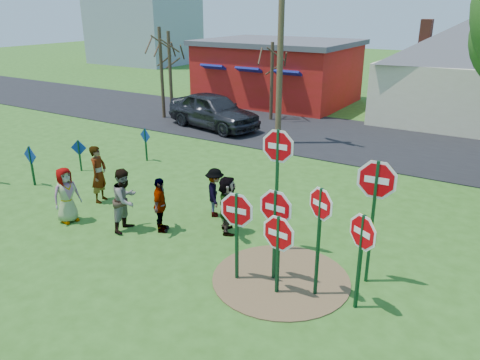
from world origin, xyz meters
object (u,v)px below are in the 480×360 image
object	(u,v)px
stop_sign_b	(278,160)
stop_sign_a	(237,218)
stop_sign_c	(320,218)
utility_pole	(281,41)
person_b	(99,174)
person_a	(66,195)
suv	(213,110)
stop_sign_d	(375,191)

from	to	relation	value
stop_sign_b	stop_sign_a	bearing A→B (deg)	-96.67
stop_sign_a	stop_sign_c	bearing A→B (deg)	5.92
stop_sign_b	utility_pole	size ratio (longest dim) A/B	0.39
stop_sign_a	stop_sign_b	world-z (taller)	stop_sign_b
stop_sign_a	stop_sign_b	bearing A→B (deg)	80.71
stop_sign_c	person_b	size ratio (longest dim) A/B	1.43
stop_sign_b	person_a	distance (m)	6.40
stop_sign_c	person_a	bearing A→B (deg)	-151.14
utility_pole	suv	bearing A→B (deg)	169.30
person_a	utility_pole	bearing A→B (deg)	3.30
person_b	stop_sign_d	bearing A→B (deg)	-107.74
person_a	suv	xyz separation A→B (m)	(-2.69, 11.31, 0.10)
stop_sign_c	suv	distance (m)	15.11
person_a	utility_pole	distance (m)	11.25
stop_sign_c	utility_pole	world-z (taller)	utility_pole
stop_sign_b	person_b	xyz separation A→B (m)	(-6.31, -0.10, -1.54)
stop_sign_d	utility_pole	bearing A→B (deg)	124.02
stop_sign_d	person_a	world-z (taller)	stop_sign_d
stop_sign_b	utility_pole	distance (m)	10.17
stop_sign_a	stop_sign_c	world-z (taller)	stop_sign_c
stop_sign_a	person_b	distance (m)	6.43
stop_sign_d	person_b	xyz separation A→B (m)	(-8.78, 0.09, -1.30)
stop_sign_a	person_b	world-z (taller)	stop_sign_a
stop_sign_b	person_a	xyz separation A→B (m)	(-5.96, -1.66, -1.64)
stop_sign_b	stop_sign_c	size ratio (longest dim) A/B	1.27
stop_sign_c	suv	bearing A→B (deg)	159.64
suv	utility_pole	size ratio (longest dim) A/B	0.61
stop_sign_c	person_b	bearing A→B (deg)	-162.36
stop_sign_d	utility_pole	world-z (taller)	utility_pole
stop_sign_b	person_b	bearing A→B (deg)	177.94
stop_sign_a	utility_pole	xyz separation A→B (m)	(-4.42, 10.56, 2.96)
suv	utility_pole	world-z (taller)	utility_pole
stop_sign_a	person_a	distance (m)	5.89
stop_sign_a	stop_sign_c	xyz separation A→B (m)	(1.80, 0.37, 0.30)
stop_sign_d	stop_sign_b	bearing A→B (deg)	171.75
person_a	suv	world-z (taller)	suv
stop_sign_c	person_a	xyz separation A→B (m)	(-7.65, -0.34, -1.04)
stop_sign_a	person_b	bearing A→B (deg)	159.99
stop_sign_b	stop_sign_d	distance (m)	2.49
stop_sign_a	stop_sign_d	bearing A→B (deg)	24.48
person_b	utility_pole	world-z (taller)	utility_pole
stop_sign_c	person_b	world-z (taller)	stop_sign_c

